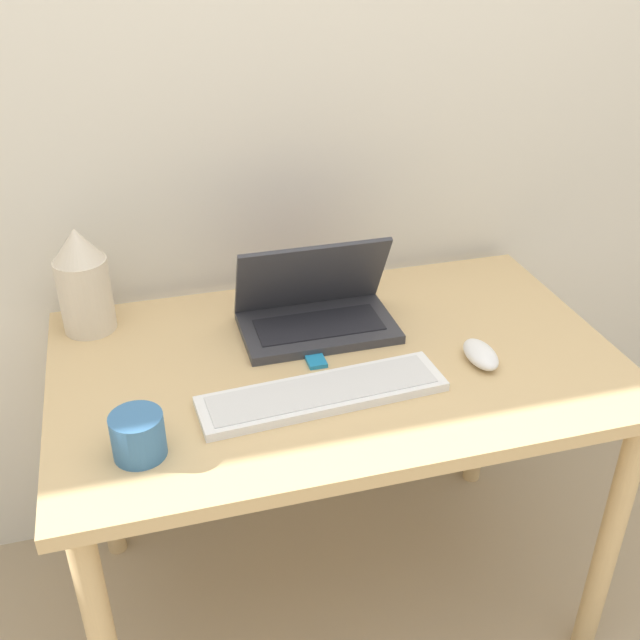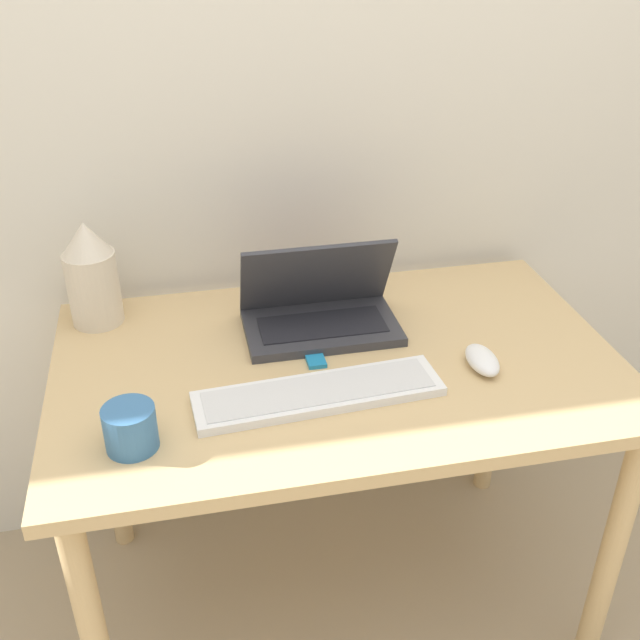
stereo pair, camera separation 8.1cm
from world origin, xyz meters
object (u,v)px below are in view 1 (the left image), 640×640
mouse (481,354)px  keyboard (323,393)px  mug (138,436)px  mp3_player (315,359)px  vase (83,281)px  laptop (315,309)px

mouse → keyboard: bearing=-174.8°
keyboard → mug: mug is taller
keyboard → mug: (-0.35, -0.07, 0.03)m
mouse → mp3_player: 0.34m
vase → laptop: bearing=-14.9°
laptop → mouse: bearing=-38.2°
laptop → mug: laptop is taller
keyboard → mouse: size_ratio=4.35×
mouse → mug: 0.70m
laptop → mp3_player: size_ratio=5.04×
mug → laptop: bearing=39.5°
vase → mp3_player: 0.53m
laptop → vase: size_ratio=1.40×
keyboard → mouse: 0.35m
vase → mug: bearing=-80.6°
mp3_player → mug: mug is taller
mouse → vase: (-0.77, 0.36, 0.10)m
mouse → mp3_player: size_ratio=1.69×
mouse → vase: size_ratio=0.47×
keyboard → mp3_player: 0.13m
vase → mp3_player: (0.44, -0.26, -0.11)m
mug → mouse: bearing=8.6°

